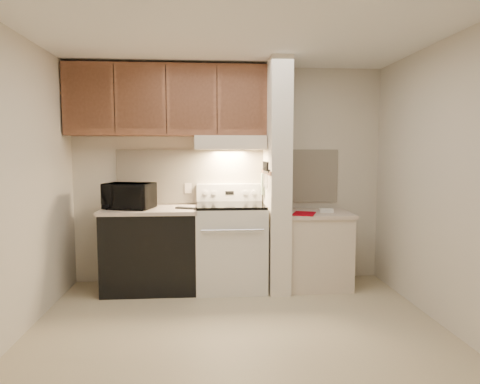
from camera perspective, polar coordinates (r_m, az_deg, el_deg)
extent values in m
plane|color=tan|center=(3.85, -0.26, -17.94)|extent=(3.60, 3.60, 0.00)
plane|color=white|center=(3.67, -0.28, 20.79)|extent=(3.60, 3.60, 0.00)
cube|color=beige|center=(5.04, -1.47, 2.27)|extent=(3.60, 2.50, 0.02)
cube|color=beige|center=(3.86, -27.96, 0.66)|extent=(0.02, 3.00, 2.50)
cube|color=beige|center=(4.09, 25.78, 0.98)|extent=(0.02, 3.00, 2.50)
cube|color=white|center=(5.03, -1.46, 2.09)|extent=(2.60, 0.02, 0.63)
cube|color=silver|center=(4.81, -1.24, -7.40)|extent=(0.76, 0.65, 0.92)
cube|color=black|center=(4.49, -1.02, -7.80)|extent=(0.50, 0.01, 0.30)
cylinder|color=silver|center=(4.41, -1.00, -5.13)|extent=(0.65, 0.02, 0.02)
cube|color=black|center=(4.73, -1.25, -1.78)|extent=(0.74, 0.64, 0.03)
cube|color=silver|center=(5.00, -1.43, -0.06)|extent=(0.76, 0.08, 0.20)
cube|color=black|center=(4.96, -1.40, -0.11)|extent=(0.10, 0.01, 0.04)
cylinder|color=silver|center=(4.95, -4.64, -0.13)|extent=(0.05, 0.02, 0.05)
cylinder|color=silver|center=(4.95, -3.49, -0.12)|extent=(0.05, 0.02, 0.05)
cylinder|color=silver|center=(4.96, 0.67, -0.09)|extent=(0.05, 0.02, 0.05)
cylinder|color=silver|center=(4.97, 1.82, -0.08)|extent=(0.05, 0.02, 0.05)
cube|color=black|center=(4.86, -11.76, -7.68)|extent=(1.00, 0.63, 0.87)
cube|color=beige|center=(4.78, -11.86, -2.36)|extent=(1.04, 0.67, 0.04)
cube|color=black|center=(4.66, -7.11, -2.13)|extent=(0.25, 0.17, 0.02)
cylinder|color=#275B54|center=(5.04, -15.50, -1.19)|extent=(0.13, 0.13, 0.11)
cube|color=beige|center=(5.03, -6.92, 0.51)|extent=(0.08, 0.01, 0.12)
imported|color=black|center=(4.77, -14.55, -0.51)|extent=(0.57, 0.46, 0.28)
cube|color=silver|center=(4.75, 4.91, 2.05)|extent=(0.22, 0.70, 2.50)
cube|color=brown|center=(4.73, 3.52, 2.66)|extent=(0.01, 0.70, 0.04)
cube|color=black|center=(4.68, 3.53, 2.87)|extent=(0.02, 0.42, 0.04)
cube|color=silver|center=(4.51, 3.67, 1.50)|extent=(0.01, 0.03, 0.16)
cylinder|color=black|center=(4.50, 3.69, 3.40)|extent=(0.02, 0.02, 0.10)
cube|color=silver|center=(4.60, 3.52, 1.45)|extent=(0.01, 0.04, 0.18)
cylinder|color=black|center=(4.59, 3.53, 3.45)|extent=(0.02, 0.02, 0.10)
cube|color=silver|center=(4.68, 3.37, 1.41)|extent=(0.01, 0.04, 0.20)
cylinder|color=black|center=(4.68, 3.37, 3.49)|extent=(0.02, 0.02, 0.10)
cube|color=silver|center=(4.77, 3.23, 1.72)|extent=(0.01, 0.04, 0.16)
cylinder|color=black|center=(4.74, 3.28, 3.51)|extent=(0.02, 0.02, 0.10)
cube|color=silver|center=(4.84, 3.12, 1.66)|extent=(0.01, 0.04, 0.18)
cylinder|color=black|center=(4.82, 3.16, 3.54)|extent=(0.02, 0.02, 0.10)
cube|color=gray|center=(4.90, 3.06, 1.06)|extent=(0.03, 0.10, 0.25)
cube|color=beige|center=(4.96, 10.12, -7.73)|extent=(0.70, 0.60, 0.81)
cube|color=beige|center=(4.88, 10.21, -2.87)|extent=(0.74, 0.64, 0.04)
cube|color=#95000C|center=(4.69, 8.54, -2.87)|extent=(0.32, 0.37, 0.01)
cube|color=white|center=(4.88, 11.42, -2.43)|extent=(0.16, 0.11, 0.04)
cube|color=beige|center=(4.81, -1.35, 6.58)|extent=(0.78, 0.44, 0.15)
cube|color=beige|center=(4.60, -1.21, 6.08)|extent=(0.78, 0.04, 0.06)
cube|color=brown|center=(4.90, -9.65, 11.88)|extent=(2.18, 0.33, 0.77)
cube|color=brown|center=(4.89, -19.61, 11.66)|extent=(0.46, 0.01, 0.63)
cube|color=black|center=(4.83, -16.42, 11.84)|extent=(0.01, 0.01, 0.73)
cube|color=brown|center=(4.78, -13.15, 11.98)|extent=(0.46, 0.01, 0.63)
cube|color=black|center=(4.74, -9.83, 12.09)|extent=(0.01, 0.01, 0.73)
cube|color=brown|center=(4.73, -6.46, 12.16)|extent=(0.46, 0.01, 0.63)
cube|color=black|center=(4.73, -3.08, 12.19)|extent=(0.01, 0.01, 0.73)
cube|color=brown|center=(4.74, 0.29, 12.18)|extent=(0.46, 0.01, 0.63)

